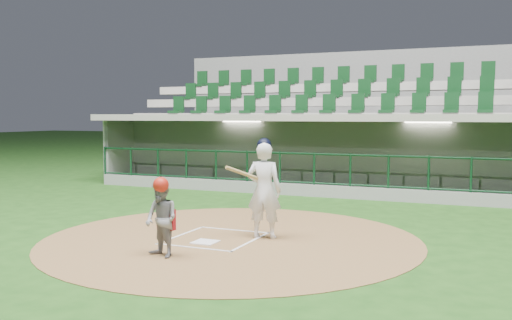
{
  "coord_description": "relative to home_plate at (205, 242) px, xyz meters",
  "views": [
    {
      "loc": [
        4.99,
        -9.88,
        2.36
      ],
      "look_at": [
        -0.4,
        2.6,
        1.3
      ],
      "focal_mm": 40.0,
      "sensor_mm": 36.0,
      "label": 1
    }
  ],
  "objects": [
    {
      "name": "dirt_circle",
      "position": [
        0.3,
        0.5,
        -0.02
      ],
      "size": [
        7.2,
        7.2,
        0.01
      ],
      "primitive_type": "cylinder",
      "color": "brown",
      "rests_on": "ground"
    },
    {
      "name": "seating_deck",
      "position": [
        0.0,
        11.61,
        1.4
      ],
      "size": [
        17.0,
        6.72,
        5.15
      ],
      "color": "slate",
      "rests_on": "ground"
    },
    {
      "name": "batter",
      "position": [
        0.84,
        0.82,
        0.95
      ],
      "size": [
        0.9,
        0.9,
        1.93
      ],
      "color": "white",
      "rests_on": "dirt_circle"
    },
    {
      "name": "home_plate",
      "position": [
        0.0,
        0.0,
        0.0
      ],
      "size": [
        0.43,
        0.43,
        0.02
      ],
      "primitive_type": "cube",
      "color": "white",
      "rests_on": "dirt_circle"
    },
    {
      "name": "ground",
      "position": [
        0.0,
        0.7,
        -0.02
      ],
      "size": [
        120.0,
        120.0,
        0.0
      ],
      "primitive_type": "plane",
      "color": "#1A4313",
      "rests_on": "ground"
    },
    {
      "name": "catcher",
      "position": [
        -0.15,
        -1.22,
        0.64
      ],
      "size": [
        0.74,
        0.67,
        1.34
      ],
      "color": "gray",
      "rests_on": "dirt_circle"
    },
    {
      "name": "dugout_structure",
      "position": [
        0.19,
        8.51,
        0.94
      ],
      "size": [
        16.4,
        3.7,
        3.0
      ],
      "color": "slate",
      "rests_on": "ground"
    },
    {
      "name": "batter_box_chalk",
      "position": [
        0.0,
        0.4,
        -0.0
      ],
      "size": [
        1.55,
        1.8,
        0.01
      ],
      "color": "white",
      "rests_on": "ground"
    }
  ]
}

